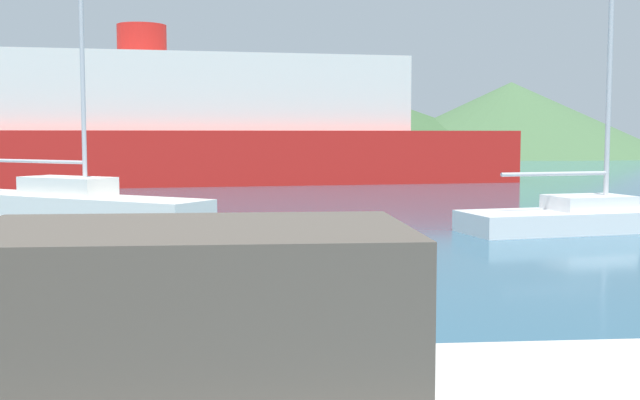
% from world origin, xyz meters
% --- Properties ---
extents(sailboat_middle, '(6.66, 3.17, 8.88)m').
position_xyz_m(sailboat_middle, '(6.55, 18.83, 0.39)').
color(sailboat_middle, white).
rests_on(sailboat_middle, ground_plane).
extents(sailboat_outer, '(8.20, 6.15, 9.74)m').
position_xyz_m(sailboat_outer, '(-6.68, 21.93, 0.49)').
color(sailboat_outer, white).
rests_on(sailboat_outer, ground_plane).
extents(ferry_distant, '(36.59, 14.46, 7.66)m').
position_xyz_m(ferry_distant, '(-7.16, 40.00, 2.66)').
color(ferry_distant, red).
rests_on(ferry_distant, ground_plane).
extents(hill_central, '(55.91, 55.91, 9.75)m').
position_xyz_m(hill_central, '(2.31, 91.23, 4.88)').
color(hill_central, '#3D6038').
rests_on(hill_central, ground_plane).
extents(hill_east, '(33.63, 33.63, 7.87)m').
position_xyz_m(hill_east, '(25.59, 84.48, 3.93)').
color(hill_east, '#476B42').
rests_on(hill_east, ground_plane).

